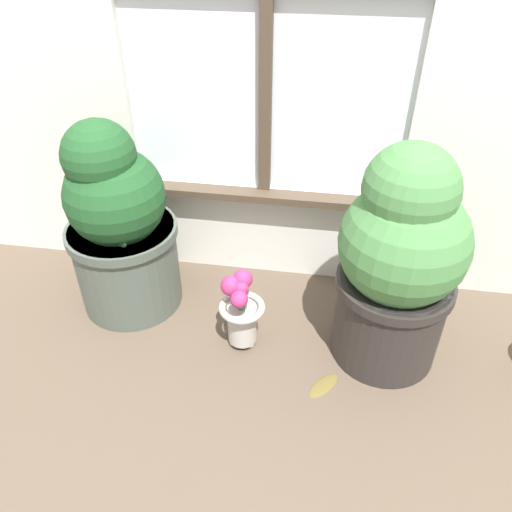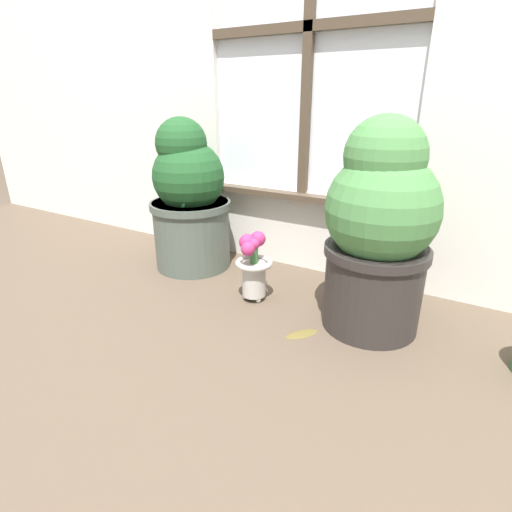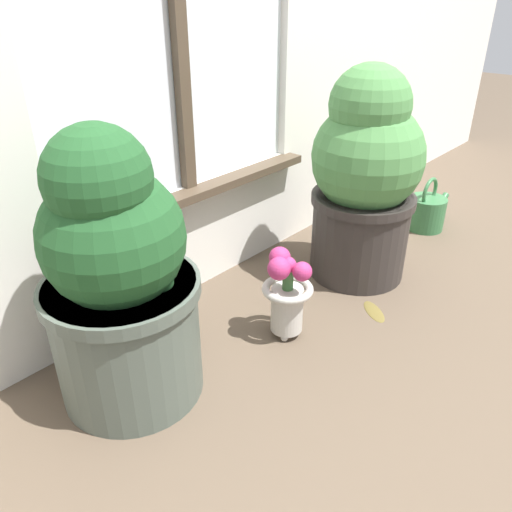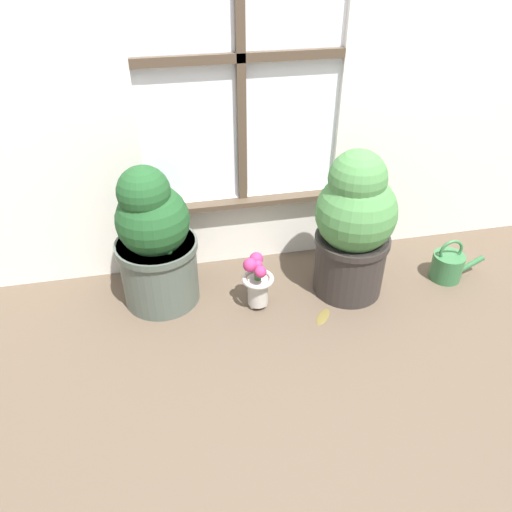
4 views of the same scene
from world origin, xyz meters
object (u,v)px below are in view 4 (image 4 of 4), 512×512
object	(u,v)px
flower_vase	(257,281)
watering_can	(448,265)
potted_plant_left	(155,241)
potted_plant_right	(354,225)

from	to	relation	value
flower_vase	watering_can	world-z (taller)	flower_vase
watering_can	potted_plant_left	bearing A→B (deg)	174.65
potted_plant_left	watering_can	size ratio (longest dim) A/B	2.48
potted_plant_right	watering_can	xyz separation A→B (m)	(0.47, -0.02, -0.26)
flower_vase	watering_can	xyz separation A→B (m)	(0.88, 0.02, -0.07)
potted_plant_right	watering_can	distance (m)	0.54
potted_plant_left	potted_plant_right	distance (m)	0.81
potted_plant_right	watering_can	size ratio (longest dim) A/B	2.60
potted_plant_left	potted_plant_right	world-z (taller)	potted_plant_right
potted_plant_right	flower_vase	bearing A→B (deg)	-174.77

